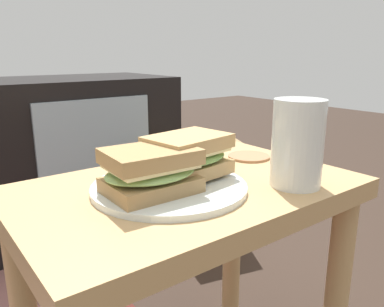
# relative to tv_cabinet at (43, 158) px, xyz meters

# --- Properties ---
(side_table) EXTENTS (0.56, 0.36, 0.46)m
(side_table) POSITION_rel_tv_cabinet_xyz_m (-0.03, -0.95, 0.08)
(side_table) COLOR tan
(side_table) RESTS_ON ground
(tv_cabinet) EXTENTS (0.96, 0.46, 0.58)m
(tv_cabinet) POSITION_rel_tv_cabinet_xyz_m (0.00, 0.00, 0.00)
(tv_cabinet) COLOR black
(tv_cabinet) RESTS_ON ground
(plate) EXTENTS (0.24, 0.24, 0.01)m
(plate) POSITION_rel_tv_cabinet_xyz_m (-0.08, -0.96, 0.17)
(plate) COLOR silver
(plate) RESTS_ON side_table
(sandwich_front) EXTENTS (0.14, 0.11, 0.07)m
(sandwich_front) POSITION_rel_tv_cabinet_xyz_m (-0.12, -0.97, 0.21)
(sandwich_front) COLOR #9E7A4C
(sandwich_front) RESTS_ON plate
(sandwich_back) EXTENTS (0.15, 0.12, 0.07)m
(sandwich_back) POSITION_rel_tv_cabinet_xyz_m (-0.04, -0.94, 0.22)
(sandwich_back) COLOR tan
(sandwich_back) RESTS_ON plate
(beer_glass) EXTENTS (0.08, 0.08, 0.14)m
(beer_glass) POSITION_rel_tv_cabinet_xyz_m (0.10, -1.06, 0.24)
(beer_glass) COLOR silver
(beer_glass) RESTS_ON side_table
(coaster) EXTENTS (0.09, 0.09, 0.01)m
(coaster) POSITION_rel_tv_cabinet_xyz_m (0.16, -0.90, 0.17)
(coaster) COLOR #996B47
(coaster) RESTS_ON side_table
(paper_bag) EXTENTS (0.25, 0.20, 0.38)m
(paper_bag) POSITION_rel_tv_cabinet_xyz_m (0.44, -0.44, -0.11)
(paper_bag) COLOR tan
(paper_bag) RESTS_ON ground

